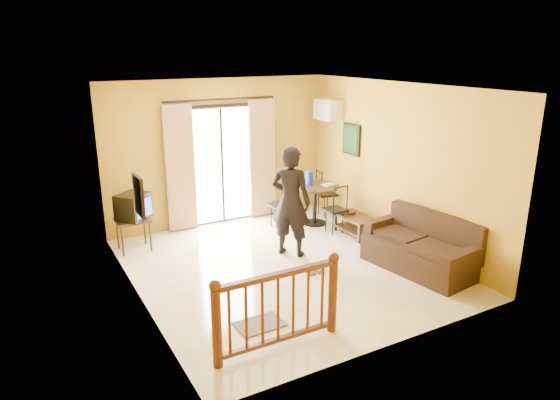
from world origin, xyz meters
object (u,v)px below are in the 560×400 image
dining_table (315,193)px  coffee_table (355,222)px  sofa (422,249)px  television (133,206)px  standing_person (291,202)px

dining_table → coffee_table: dining_table is taller
sofa → television: bearing=133.9°
television → dining_table: (3.40, -0.36, -0.16)m
coffee_table → television: bearing=161.3°
television → standing_person: (2.22, -1.45, 0.14)m
dining_table → sofa: size_ratio=0.48×
sofa → standing_person: 2.21m
standing_person → television: bearing=17.7°
television → sofa: television is taller
dining_table → coffee_table: (0.32, -0.89, -0.37)m
sofa → coffee_table: bearing=82.6°
dining_table → coffee_table: bearing=-70.3°
dining_table → standing_person: standing_person is taller
coffee_table → sofa: 1.69m
television → sofa: (3.72, -2.95, -0.45)m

